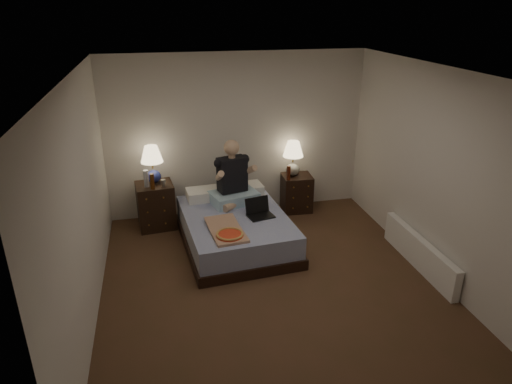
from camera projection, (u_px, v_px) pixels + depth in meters
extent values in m
cube|color=brown|center=(272.00, 285.00, 5.49)|extent=(4.00, 4.50, 0.00)
cube|color=white|center=(276.00, 73.00, 4.52)|extent=(4.00, 4.50, 0.00)
cube|color=silver|center=(237.00, 135.00, 7.03)|extent=(4.00, 0.00, 2.50)
cube|color=silver|center=(361.00, 317.00, 2.98)|extent=(4.00, 0.00, 2.50)
cube|color=silver|center=(82.00, 206.00, 4.60)|extent=(0.00, 4.50, 2.50)
cube|color=silver|center=(437.00, 175.00, 5.41)|extent=(0.00, 4.50, 2.50)
cube|color=#5462A8|center=(236.00, 230.00, 6.33)|extent=(1.49, 1.90, 0.45)
cube|color=black|center=(156.00, 206.00, 6.80)|extent=(0.57, 0.53, 0.69)
cube|color=black|center=(297.00, 193.00, 7.37)|extent=(0.48, 0.43, 0.59)
cylinder|color=silver|center=(146.00, 179.00, 6.53)|extent=(0.07, 0.07, 0.25)
cylinder|color=#A7A6A2|center=(163.00, 183.00, 6.58)|extent=(0.07, 0.07, 0.10)
cylinder|color=#4F260B|center=(152.00, 181.00, 6.46)|extent=(0.06, 0.06, 0.23)
cylinder|color=#501B0B|center=(289.00, 173.00, 7.04)|extent=(0.06, 0.06, 0.23)
cube|color=white|center=(419.00, 253.00, 5.80)|extent=(0.10, 1.60, 0.40)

